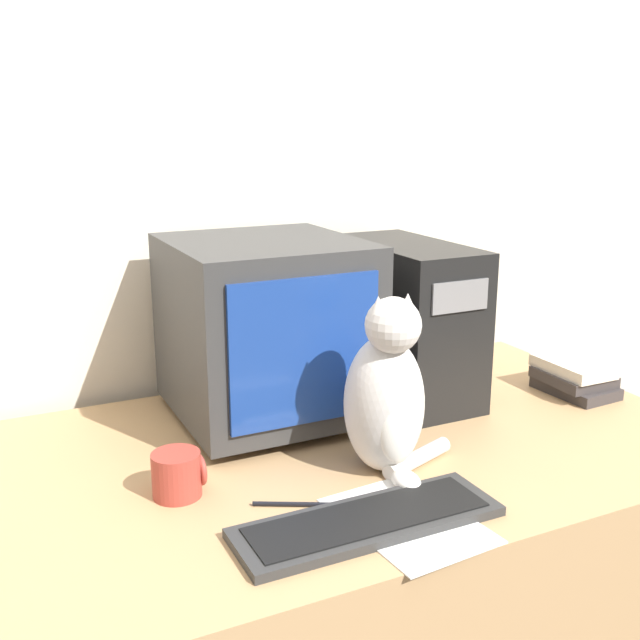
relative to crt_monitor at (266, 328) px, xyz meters
The scene contains 10 objects.
wall_back 0.42m from the crt_monitor, 82.49° to the left, with size 7.00×0.05×2.50m.
desk 0.65m from the crt_monitor, 79.04° to the right, with size 1.79×0.98×0.76m.
crt_monitor is the anchor object (origin of this frame).
computer_tower 0.39m from the crt_monitor, ahead, with size 0.22×0.46×0.40m.
keyboard 0.60m from the crt_monitor, 93.16° to the right, with size 0.50×0.16×0.02m.
cat 0.40m from the crt_monitor, 73.41° to the right, with size 0.26×0.23×0.38m.
book_stack 0.84m from the crt_monitor, 14.13° to the right, with size 0.16×0.21×0.09m.
pen 0.50m from the crt_monitor, 105.93° to the right, with size 0.14×0.08×0.01m.
paper_sheet 0.62m from the crt_monitor, 85.51° to the right, with size 0.23×0.31×0.00m.
mug 0.46m from the crt_monitor, 136.06° to the right, with size 0.10×0.10×0.09m.
Camera 1 is at (-0.68, -0.89, 1.47)m, focal length 42.00 mm.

